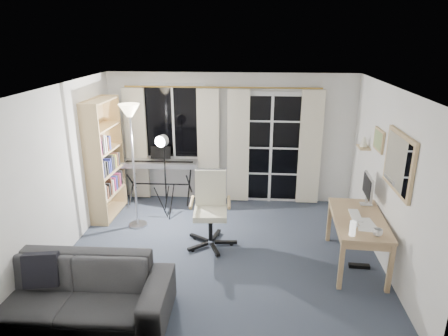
# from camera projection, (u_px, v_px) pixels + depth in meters

# --- Properties ---
(floor) EXTENTS (4.50, 4.00, 0.02)m
(floor) POSITION_uv_depth(u_px,v_px,m) (221.00, 252.00, 5.89)
(floor) COLOR #323949
(floor) RESTS_ON ground
(window) EXTENTS (1.20, 0.08, 1.40)m
(window) POSITION_uv_depth(u_px,v_px,m) (174.00, 122.00, 7.34)
(window) COLOR white
(window) RESTS_ON floor
(french_door) EXTENTS (1.32, 0.09, 2.11)m
(french_door) POSITION_uv_depth(u_px,v_px,m) (271.00, 149.00, 7.36)
(french_door) COLOR white
(french_door) RESTS_ON floor
(curtains) EXTENTS (3.60, 0.07, 2.13)m
(curtains) POSITION_uv_depth(u_px,v_px,m) (223.00, 146.00, 7.32)
(curtains) COLOR gold
(curtains) RESTS_ON floor
(bookshelf) EXTENTS (0.35, 0.96, 2.05)m
(bookshelf) POSITION_uv_depth(u_px,v_px,m) (102.00, 162.00, 6.78)
(bookshelf) COLOR tan
(bookshelf) RESTS_ON floor
(torchiere_lamp) EXTENTS (0.34, 0.34, 2.04)m
(torchiere_lamp) POSITION_uv_depth(u_px,v_px,m) (131.00, 130.00, 6.15)
(torchiere_lamp) COLOR #B2B2B7
(torchiere_lamp) RESTS_ON floor
(keyboard_piano) EXTENTS (1.39, 0.70, 1.00)m
(keyboard_piano) POSITION_uv_depth(u_px,v_px,m) (160.00, 164.00, 7.34)
(keyboard_piano) COLOR black
(keyboard_piano) RESTS_ON floor
(studio_light) EXTENTS (0.33, 0.34, 1.51)m
(studio_light) POSITION_uv_depth(u_px,v_px,m) (163.00, 151.00, 6.59)
(studio_light) COLOR black
(studio_light) RESTS_ON floor
(office_chair) EXTENTS (0.76, 0.78, 1.12)m
(office_chair) POSITION_uv_depth(u_px,v_px,m) (211.00, 202.00, 5.98)
(office_chair) COLOR black
(office_chair) RESTS_ON floor
(desk) EXTENTS (0.72, 1.35, 0.70)m
(desk) POSITION_uv_depth(u_px,v_px,m) (359.00, 223.00, 5.38)
(desk) COLOR #A87C56
(desk) RESTS_ON floor
(monitor) EXTENTS (0.17, 0.51, 0.44)m
(monitor) POSITION_uv_depth(u_px,v_px,m) (368.00, 187.00, 5.68)
(monitor) COLOR silver
(monitor) RESTS_ON desk
(desk_clutter) EXTENTS (0.44, 0.80, 0.89)m
(desk_clutter) POSITION_uv_depth(u_px,v_px,m) (357.00, 235.00, 5.20)
(desk_clutter) COLOR white
(desk_clutter) RESTS_ON desk
(mug) EXTENTS (0.12, 0.10, 0.12)m
(mug) POSITION_uv_depth(u_px,v_px,m) (378.00, 232.00, 4.86)
(mug) COLOR silver
(mug) RESTS_ON desk
(wall_mirror) EXTENTS (0.04, 0.94, 0.74)m
(wall_mirror) POSITION_uv_depth(u_px,v_px,m) (399.00, 163.00, 4.88)
(wall_mirror) COLOR tan
(wall_mirror) RESTS_ON floor
(framed_print) EXTENTS (0.03, 0.42, 0.32)m
(framed_print) POSITION_uv_depth(u_px,v_px,m) (379.00, 140.00, 5.72)
(framed_print) COLOR tan
(framed_print) RESTS_ON floor
(wall_shelf) EXTENTS (0.16, 0.30, 0.18)m
(wall_shelf) POSITION_uv_depth(u_px,v_px,m) (364.00, 144.00, 6.26)
(wall_shelf) COLOR tan
(wall_shelf) RESTS_ON floor
(sofa) EXTENTS (2.29, 0.72, 0.89)m
(sofa) POSITION_uv_depth(u_px,v_px,m) (66.00, 282.00, 4.40)
(sofa) COLOR #2C2C2E
(sofa) RESTS_ON floor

